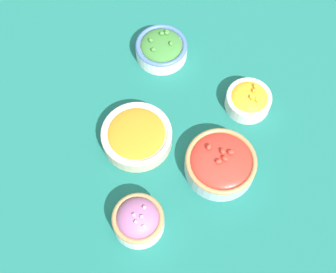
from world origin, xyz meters
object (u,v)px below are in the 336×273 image
at_px(bowl_carrots, 137,135).
at_px(bowl_red_onion, 138,220).
at_px(bowl_squash, 248,99).
at_px(bowl_broccoli, 161,48).
at_px(bowl_cherry_tomatoes, 221,162).

height_order(bowl_carrots, bowl_red_onion, bowl_red_onion).
bearing_deg(bowl_red_onion, bowl_squash, -10.94).
relative_size(bowl_squash, bowl_broccoli, 0.84).
height_order(bowl_red_onion, bowl_cherry_tomatoes, bowl_red_onion).
relative_size(bowl_red_onion, bowl_cherry_tomatoes, 0.69).
bearing_deg(bowl_cherry_tomatoes, bowl_squash, 5.44).
bearing_deg(bowl_red_onion, bowl_carrots, 32.43).
bearing_deg(bowl_cherry_tomatoes, bowl_carrots, 100.11).
relative_size(bowl_cherry_tomatoes, bowl_broccoli, 1.22).
bearing_deg(bowl_red_onion, bowl_broccoli, 23.86).
relative_size(bowl_carrots, bowl_broccoli, 1.25).
relative_size(bowl_carrots, bowl_squash, 1.50).
distance_m(bowl_carrots, bowl_squash, 0.29).
distance_m(bowl_squash, bowl_cherry_tomatoes, 0.18).
distance_m(bowl_red_onion, bowl_squash, 0.40).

